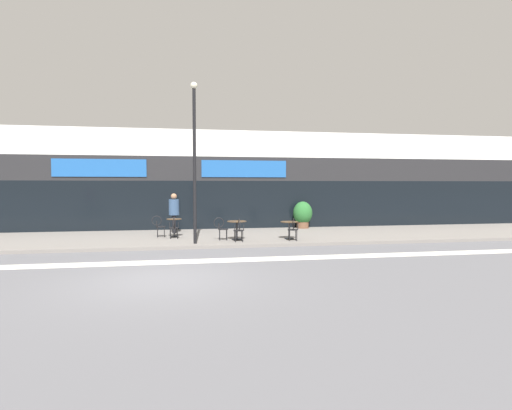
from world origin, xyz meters
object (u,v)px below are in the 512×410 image
object	(u,v)px
bistro_table_0	(174,224)
cafe_chair_0_near	(174,226)
bistro_table_1	(237,226)
bistro_table_2	(289,226)
cafe_chair_2_near	(293,228)
cafe_chair_1_near	(239,229)
lamp_post	(194,152)
pedestrian_near_end	(174,210)
cafe_chair_1_side	(221,227)
planter_pot	(303,214)
cafe_chair_0_side	(159,225)

from	to	relation	value
bistro_table_0	cafe_chair_0_near	size ratio (longest dim) A/B	0.85
bistro_table_1	cafe_chair_0_near	bearing A→B (deg)	163.19
bistro_table_0	bistro_table_2	bearing A→B (deg)	-17.85
bistro_table_2	cafe_chair_2_near	bearing A→B (deg)	-90.83
cafe_chair_1_near	bistro_table_2	bearing A→B (deg)	-78.07
cafe_chair_2_near	lamp_post	xyz separation A→B (m)	(-3.80, -0.04, 2.88)
cafe_chair_2_near	pedestrian_near_end	xyz separation A→B (m)	(-4.68, 3.45, 0.56)
cafe_chair_0_near	pedestrian_near_end	distance (m)	2.04
cafe_chair_1_side	pedestrian_near_end	distance (m)	3.37
planter_pot	pedestrian_near_end	world-z (taller)	pedestrian_near_end
bistro_table_0	pedestrian_near_end	world-z (taller)	pedestrian_near_end
cafe_chair_0_near	pedestrian_near_end	world-z (taller)	pedestrian_near_end
bistro_table_2	cafe_chair_0_side	distance (m)	5.47
bistro_table_1	cafe_chair_0_side	xyz separation A→B (m)	(-3.13, 1.38, -0.02)
cafe_chair_1_side	lamp_post	world-z (taller)	lamp_post
cafe_chair_2_near	lamp_post	bearing A→B (deg)	97.42
bistro_table_2	lamp_post	bearing A→B (deg)	-170.13
cafe_chair_2_near	planter_pot	world-z (taller)	planter_pot
bistro_table_0	cafe_chair_0_near	bearing A→B (deg)	-89.37
bistro_table_1	cafe_chair_1_near	bearing A→B (deg)	-89.81
cafe_chair_0_side	planter_pot	xyz separation A→B (m)	(6.95, 2.30, 0.19)
cafe_chair_2_near	pedestrian_near_end	distance (m)	5.84
cafe_chair_2_near	pedestrian_near_end	bearing A→B (deg)	60.41
cafe_chair_0_side	pedestrian_near_end	xyz separation A→B (m)	(0.58, 1.34, 0.56)
lamp_post	cafe_chair_0_side	bearing A→B (deg)	124.16
planter_pot	lamp_post	size ratio (longest dim) A/B	0.23
bistro_table_1	bistro_table_2	distance (m)	2.14
cafe_chair_0_near	lamp_post	bearing A→B (deg)	-156.77
bistro_table_0	bistro_table_1	world-z (taller)	bistro_table_0
cafe_chair_0_near	planter_pot	bearing A→B (deg)	-70.39
bistro_table_2	lamp_post	world-z (taller)	lamp_post
cafe_chair_1_near	cafe_chair_2_near	xyz separation A→B (m)	(2.12, -0.11, 0.00)
cafe_chair_2_near	cafe_chair_0_side	bearing A→B (deg)	74.94
cafe_chair_1_near	cafe_chair_0_near	bearing A→B (deg)	59.52
cafe_chair_1_near	cafe_chair_1_side	xyz separation A→B (m)	(-0.63, 0.63, 0.00)
cafe_chair_0_side	planter_pot	size ratio (longest dim) A/B	0.67
bistro_table_0	cafe_chair_0_side	size ratio (longest dim) A/B	0.85
cafe_chair_0_near	cafe_chair_1_near	xyz separation A→B (m)	(2.50, -1.38, 0.00)
lamp_post	pedestrian_near_end	distance (m)	4.29
bistro_table_1	bistro_table_2	xyz separation A→B (m)	(2.13, -0.11, -0.03)
bistro_table_1	cafe_chair_0_near	world-z (taller)	cafe_chair_0_near
bistro_table_2	cafe_chair_1_near	size ratio (longest dim) A/B	0.79
bistro_table_0	cafe_chair_1_side	world-z (taller)	cafe_chair_1_side
cafe_chair_0_side	cafe_chair_1_near	xyz separation A→B (m)	(3.13, -2.00, 0.00)
cafe_chair_1_near	cafe_chair_1_side	world-z (taller)	same
cafe_chair_0_near	cafe_chair_2_near	xyz separation A→B (m)	(4.62, -1.49, 0.00)
cafe_chair_0_side	planter_pot	world-z (taller)	planter_pot
bistro_table_1	cafe_chair_2_near	world-z (taller)	cafe_chair_2_near
cafe_chair_0_near	cafe_chair_0_side	size ratio (longest dim) A/B	1.00
cafe_chair_2_near	pedestrian_near_end	size ratio (longest dim) A/B	0.50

